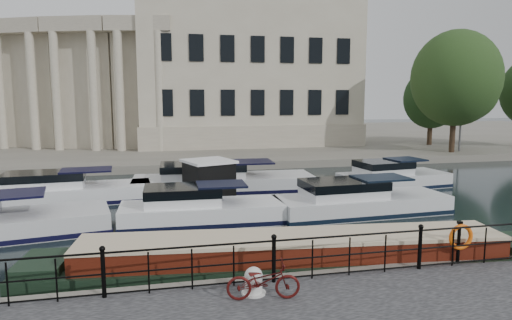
{
  "coord_description": "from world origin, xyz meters",
  "views": [
    {
      "loc": [
        -2.77,
        -12.64,
        5.11
      ],
      "look_at": [
        0.5,
        2.0,
        3.0
      ],
      "focal_mm": 32.0,
      "sensor_mm": 36.0,
      "label": 1
    }
  ],
  "objects_px": {
    "bicycle": "(263,281)",
    "harbour_hut": "(209,184)",
    "narrowboat": "(294,263)",
    "mooring_bollard": "(254,281)",
    "life_ring_post": "(461,238)"
  },
  "relations": [
    {
      "from": "life_ring_post",
      "to": "harbour_hut",
      "type": "relative_size",
      "value": 0.34
    },
    {
      "from": "narrowboat",
      "to": "harbour_hut",
      "type": "height_order",
      "value": "harbour_hut"
    },
    {
      "from": "harbour_hut",
      "to": "mooring_bollard",
      "type": "bearing_deg",
      "value": -110.8
    },
    {
      "from": "bicycle",
      "to": "narrowboat",
      "type": "xyz_separation_m",
      "value": [
        1.49,
        2.44,
        -0.62
      ]
    },
    {
      "from": "life_ring_post",
      "to": "narrowboat",
      "type": "xyz_separation_m",
      "value": [
        -4.27,
        1.47,
        -0.93
      ]
    },
    {
      "from": "life_ring_post",
      "to": "narrowboat",
      "type": "height_order",
      "value": "life_ring_post"
    },
    {
      "from": "mooring_bollard",
      "to": "narrowboat",
      "type": "xyz_separation_m",
      "value": [
        1.64,
        2.1,
        -0.49
      ]
    },
    {
      "from": "bicycle",
      "to": "harbour_hut",
      "type": "bearing_deg",
      "value": 7.02
    },
    {
      "from": "bicycle",
      "to": "harbour_hut",
      "type": "xyz_separation_m",
      "value": [
        0.17,
        11.84,
        -0.03
      ]
    },
    {
      "from": "life_ring_post",
      "to": "harbour_hut",
      "type": "xyz_separation_m",
      "value": [
        -5.58,
        10.87,
        -0.34
      ]
    },
    {
      "from": "narrowboat",
      "to": "harbour_hut",
      "type": "xyz_separation_m",
      "value": [
        -1.31,
        9.4,
        0.59
      ]
    },
    {
      "from": "mooring_bollard",
      "to": "life_ring_post",
      "type": "height_order",
      "value": "life_ring_post"
    },
    {
      "from": "narrowboat",
      "to": "harbour_hut",
      "type": "relative_size",
      "value": 4.31
    },
    {
      "from": "mooring_bollard",
      "to": "narrowboat",
      "type": "relative_size",
      "value": 0.04
    },
    {
      "from": "bicycle",
      "to": "life_ring_post",
      "type": "bearing_deg",
      "value": -72.59
    }
  ]
}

